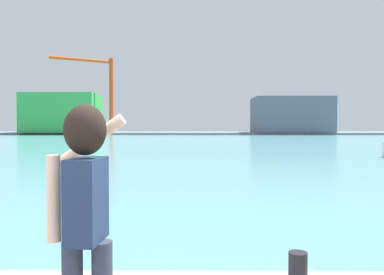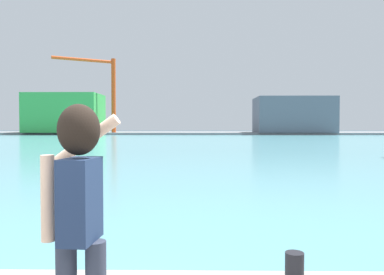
% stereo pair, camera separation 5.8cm
% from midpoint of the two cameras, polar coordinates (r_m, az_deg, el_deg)
% --- Properties ---
extents(ground_plane, '(220.00, 220.00, 0.00)m').
position_cam_midpoint_polar(ground_plane, '(52.18, -0.37, -0.49)').
color(ground_plane, '#334751').
extents(harbor_water, '(140.00, 100.00, 0.02)m').
position_cam_midpoint_polar(harbor_water, '(54.18, -0.33, -0.40)').
color(harbor_water, '#599EA8').
rests_on(harbor_water, ground_plane).
extents(far_shore_dock, '(140.00, 20.00, 0.52)m').
position_cam_midpoint_polar(far_shore_dock, '(94.16, 0.17, 0.68)').
color(far_shore_dock, gray).
rests_on(far_shore_dock, ground_plane).
extents(person_photographer, '(0.53, 0.56, 1.74)m').
position_cam_midpoint_polar(person_photographer, '(2.68, -15.99, -9.70)').
color(person_photographer, '#2D3342').
rests_on(person_photographer, quay_promenade).
extents(harbor_bollard, '(0.19, 0.19, 0.34)m').
position_cam_midpoint_polar(harbor_bollard, '(4.12, 15.55, -18.54)').
color(harbor_bollard, black).
rests_on(harbor_bollard, quay_promenade).
extents(warehouse_left, '(16.50, 10.66, 8.95)m').
position_cam_midpoint_polar(warehouse_left, '(93.53, -18.53, 3.48)').
color(warehouse_left, green).
rests_on(warehouse_left, far_shore_dock).
extents(warehouse_right, '(17.57, 11.13, 8.18)m').
position_cam_midpoint_polar(warehouse_right, '(92.21, 14.97, 3.30)').
color(warehouse_right, slate).
rests_on(warehouse_right, far_shore_dock).
extents(port_crane, '(12.45, 7.35, 16.92)m').
position_cam_midpoint_polar(port_crane, '(89.19, -12.87, 7.56)').
color(port_crane, '#D84C19').
rests_on(port_crane, far_shore_dock).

